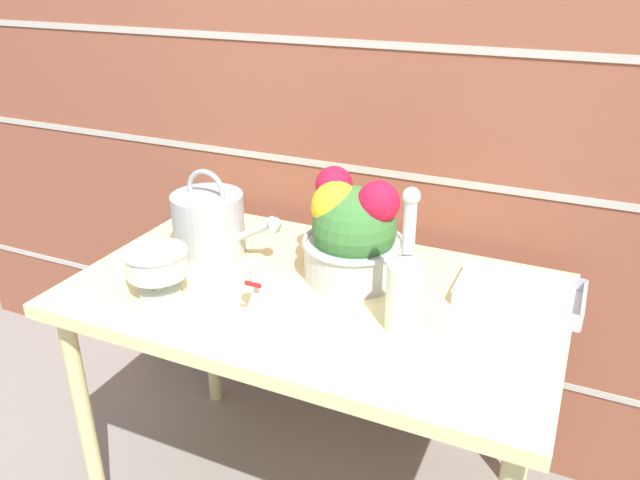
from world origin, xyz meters
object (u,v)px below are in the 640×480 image
figurine_vase (258,294)px  wire_tray (519,296)px  crystal_pedestal_bowl (157,265)px  flower_planter (353,233)px  watering_can (210,223)px  glass_decanter (406,284)px

figurine_vase → wire_tray: figurine_vase is taller
crystal_pedestal_bowl → flower_planter: 0.49m
crystal_pedestal_bowl → wire_tray: (0.82, 0.33, -0.07)m
watering_can → wire_tray: size_ratio=1.17×
crystal_pedestal_bowl → wire_tray: bearing=22.2°
crystal_pedestal_bowl → glass_decanter: size_ratio=0.47×
flower_planter → figurine_vase: flower_planter is taller
figurine_vase → wire_tray: size_ratio=0.53×
crystal_pedestal_bowl → glass_decanter: (0.60, 0.10, 0.03)m
watering_can → crystal_pedestal_bowl: bearing=-87.4°
figurine_vase → glass_decanter: bearing=17.2°
crystal_pedestal_bowl → figurine_vase: (0.28, -0.00, -0.01)m
flower_planter → glass_decanter: glass_decanter is taller
flower_planter → wire_tray: 0.43m
crystal_pedestal_bowl → flower_planter: (0.40, 0.28, 0.04)m
watering_can → wire_tray: watering_can is taller
figurine_vase → wire_tray: bearing=32.1°
crystal_pedestal_bowl → figurine_vase: bearing=-0.5°
watering_can → glass_decanter: (0.61, -0.15, 0.02)m
crystal_pedestal_bowl → watering_can: bearing=92.6°
glass_decanter → figurine_vase: bearing=-162.8°
flower_planter → wire_tray: size_ratio=0.95×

